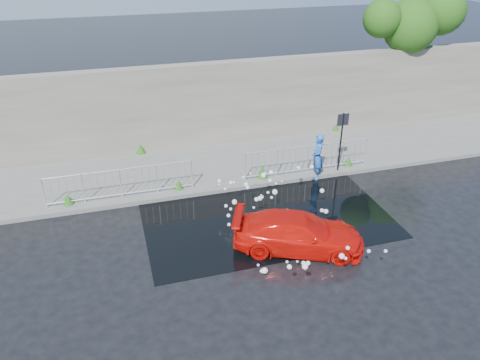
% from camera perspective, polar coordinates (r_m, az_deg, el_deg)
% --- Properties ---
extents(ground, '(90.00, 90.00, 0.00)m').
position_cam_1_polar(ground, '(14.76, 2.53, -6.67)').
color(ground, black).
rests_on(ground, ground).
extents(pavement, '(30.00, 4.00, 0.15)m').
position_cam_1_polar(pavement, '(18.86, -2.29, 1.87)').
color(pavement, '#5B5A56').
rests_on(pavement, ground).
extents(curb, '(30.00, 0.25, 0.16)m').
position_cam_1_polar(curb, '(17.15, -0.65, -0.95)').
color(curb, '#5B5A56').
rests_on(curb, ground).
extents(retaining_wall, '(30.00, 0.60, 3.50)m').
position_cam_1_polar(retaining_wall, '(20.15, -3.95, 9.20)').
color(retaining_wall, '#5C5A4E').
rests_on(retaining_wall, pavement).
extents(puddle, '(8.00, 5.00, 0.01)m').
position_cam_1_polar(puddle, '(15.68, 3.10, -4.36)').
color(puddle, black).
rests_on(puddle, ground).
extents(sign_post, '(0.45, 0.06, 2.50)m').
position_cam_1_polar(sign_post, '(17.99, 12.29, 5.63)').
color(sign_post, black).
rests_on(sign_post, ground).
extents(tree, '(4.93, 2.44, 6.29)m').
position_cam_1_polar(tree, '(23.64, 20.70, 17.71)').
color(tree, '#332114').
rests_on(tree, ground).
extents(railing_left, '(5.05, 0.05, 1.10)m').
position_cam_1_polar(railing_left, '(16.66, -14.36, -0.27)').
color(railing_left, silver).
rests_on(railing_left, pavement).
extents(railing_right, '(5.05, 0.05, 1.10)m').
position_cam_1_polar(railing_right, '(18.08, 8.24, 2.69)').
color(railing_right, silver).
rests_on(railing_right, pavement).
extents(weeds, '(12.17, 3.93, 0.45)m').
position_cam_1_polar(weeds, '(18.23, -2.56, 1.82)').
color(weeds, '#124311').
rests_on(weeds, pavement).
extents(water_spray, '(3.62, 5.33, 1.00)m').
position_cam_1_polar(water_spray, '(14.65, 4.73, -3.70)').
color(water_spray, white).
rests_on(water_spray, ground).
extents(red_car, '(4.14, 2.93, 1.11)m').
position_cam_1_polar(red_car, '(13.96, 7.15, -6.40)').
color(red_car, red).
rests_on(red_car, ground).
extents(person, '(0.58, 0.74, 1.81)m').
position_cam_1_polar(person, '(17.82, 9.43, 2.80)').
color(person, blue).
rests_on(person, ground).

